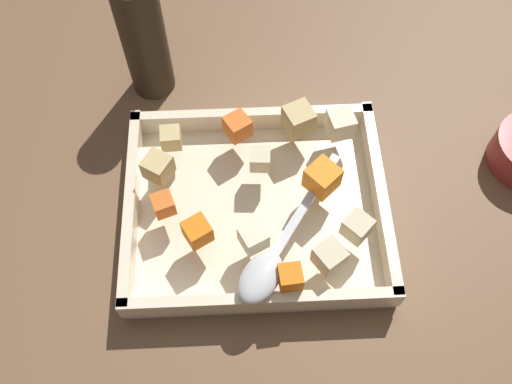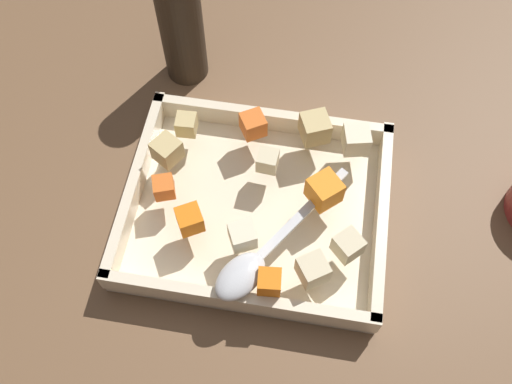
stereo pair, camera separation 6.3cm
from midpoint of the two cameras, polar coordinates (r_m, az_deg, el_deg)
The scene contains 17 objects.
ground_plane at distance 0.68m, azimuth -2.64°, elevation -2.30°, with size 4.00×4.00×0.00m, color brown.
baking_dish at distance 0.66m, azimuth -2.69°, elevation -1.98°, with size 0.30×0.25×0.05m.
carrot_chunk_back_center at distance 0.63m, azimuth -12.16°, elevation -1.50°, with size 0.02×0.02×0.02m, color orange.
carrot_chunk_near_right at distance 0.63m, azimuth 3.92°, elevation 1.17°, with size 0.03×0.03×0.03m, color orange.
carrot_chunk_heap_side at distance 0.58m, azimuth 0.41°, elevation -8.89°, with size 0.02×0.02×0.02m, color orange.
carrot_chunk_corner_se at distance 0.61m, azimuth -8.90°, elevation -4.24°, with size 0.03×0.03×0.03m, color orange.
carrot_chunk_corner_ne at distance 0.67m, azimuth -4.57°, elevation 6.40°, with size 0.03×0.03×0.03m, color orange.
potato_chunk_near_left at distance 0.65m, azimuth -12.62°, elevation 2.24°, with size 0.03×0.03×0.03m, color tan.
potato_chunk_corner_nw at distance 0.65m, azimuth -2.35°, elevation 3.09°, with size 0.02×0.02×0.02m, color beige.
potato_chunk_far_left at distance 0.60m, azimuth -3.26°, elevation -4.90°, with size 0.03×0.03×0.03m, color beige.
potato_chunk_corner_sw at distance 0.61m, azimuth 7.33°, elevation -3.80°, with size 0.03×0.03×0.03m, color beige.
potato_chunk_mid_left at distance 0.67m, azimuth 5.92°, elevation 6.67°, with size 0.03×0.03×0.03m, color beige.
potato_chunk_under_handle at distance 0.59m, azimuth 4.44°, elevation -6.84°, with size 0.03×0.03×0.03m, color beige.
potato_chunk_near_spoon at distance 0.67m, azimuth -11.24°, elevation 5.15°, with size 0.02×0.02×0.02m, color tan.
potato_chunk_mid_right at distance 0.67m, azimuth 1.66°, elevation 7.15°, with size 0.03×0.03×0.03m, color tan.
serving_spoon at distance 0.59m, azimuth -2.15°, elevation -7.91°, with size 0.14×0.19×0.02m.
pepper_mill at distance 0.74m, azimuth -13.79°, elevation 14.78°, with size 0.06×0.06×0.20m.
Camera 1 is at (0.01, 0.30, 0.61)m, focal length 39.58 mm.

